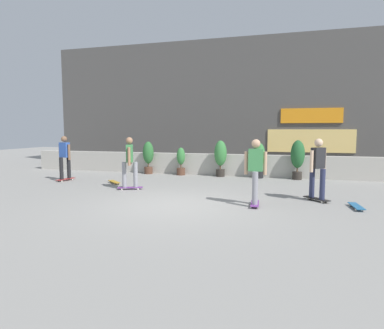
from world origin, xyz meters
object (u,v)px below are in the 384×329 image
(skateboard_near_camera, at_px, (114,182))
(skateboard_aside, at_px, (356,206))
(potted_plant_3, at_px, (259,158))
(skater_mid_plaza, at_px, (318,167))
(potted_plant_1, at_px, (181,161))
(potted_plant_0, at_px, (148,155))
(potted_plant_4, at_px, (298,157))
(skater_far_left, at_px, (130,161))
(potted_plant_2, at_px, (220,156))
(skater_by_wall_right, at_px, (65,156))
(skater_foreground, at_px, (255,169))

(skateboard_near_camera, relative_size, skateboard_aside, 0.88)
(potted_plant_3, relative_size, skater_mid_plaza, 0.83)
(potted_plant_1, xyz_separation_m, skateboard_aside, (6.06, -4.72, -0.55))
(potted_plant_0, xyz_separation_m, potted_plant_4, (6.26, -0.00, 0.08))
(potted_plant_1, distance_m, skater_far_left, 3.86)
(skater_far_left, relative_size, skateboard_aside, 2.08)
(potted_plant_4, relative_size, skater_mid_plaza, 0.90)
(skateboard_near_camera, bearing_deg, potted_plant_0, 87.63)
(skater_far_left, bearing_deg, potted_plant_0, 104.70)
(potted_plant_4, bearing_deg, potted_plant_1, 180.00)
(potted_plant_0, relative_size, potted_plant_3, 1.00)
(potted_plant_0, distance_m, skateboard_near_camera, 2.95)
(potted_plant_2, distance_m, skateboard_near_camera, 4.46)
(potted_plant_4, xyz_separation_m, skater_by_wall_right, (-8.48, -2.77, 0.05))
(skater_foreground, bearing_deg, skateboard_near_camera, 156.71)
(potted_plant_1, relative_size, skater_far_left, 0.69)
(skater_mid_plaza, bearing_deg, skater_far_left, 177.70)
(skater_foreground, xyz_separation_m, skater_by_wall_right, (-7.34, 2.33, 0.00))
(potted_plant_3, height_order, skater_far_left, skater_far_left)
(skater_by_wall_right, bearing_deg, potted_plant_0, 51.38)
(potted_plant_4, bearing_deg, potted_plant_3, 180.00)
(potted_plant_0, distance_m, skater_far_left, 3.95)
(potted_plant_2, distance_m, skateboard_aside, 6.46)
(potted_plant_1, relative_size, potted_plant_3, 0.83)
(potted_plant_4, xyz_separation_m, skater_far_left, (-5.26, -3.82, 0.05))
(potted_plant_0, bearing_deg, potted_plant_3, -0.00)
(skater_foreground, relative_size, skateboard_aside, 2.08)
(skater_by_wall_right, bearing_deg, potted_plant_2, 27.04)
(skater_far_left, bearing_deg, skater_mid_plaza, -2.30)
(potted_plant_2, height_order, skater_far_left, skater_far_left)
(potted_plant_4, distance_m, skater_by_wall_right, 8.92)
(potted_plant_2, xyz_separation_m, skateboard_near_camera, (-3.34, -2.85, -0.80))
(potted_plant_2, height_order, skateboard_aside, potted_plant_2)
(skater_mid_plaza, distance_m, skateboard_aside, 1.41)
(potted_plant_3, relative_size, skater_by_wall_right, 0.83)
(skateboard_aside, bearing_deg, skater_by_wall_right, 168.76)
(potted_plant_0, xyz_separation_m, skateboard_near_camera, (-0.12, -2.85, -0.75))
(potted_plant_4, bearing_deg, skateboard_near_camera, -155.92)
(potted_plant_0, height_order, skater_far_left, skater_far_left)
(skater_mid_plaza, relative_size, skateboard_near_camera, 2.35)
(potted_plant_3, bearing_deg, potted_plant_0, 180.00)
(potted_plant_4, distance_m, skater_far_left, 6.50)
(potted_plant_0, relative_size, potted_plant_2, 0.95)
(skater_mid_plaza, xyz_separation_m, skater_foreground, (-1.56, -1.06, 0.00))
(potted_plant_2, height_order, skateboard_near_camera, potted_plant_2)
(potted_plant_0, relative_size, skater_foreground, 0.84)
(skater_by_wall_right, relative_size, skateboard_aside, 2.08)
(potted_plant_0, height_order, potted_plant_3, potted_plant_0)
(potted_plant_1, height_order, skater_far_left, skater_far_left)
(potted_plant_0, height_order, skateboard_near_camera, potted_plant_0)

